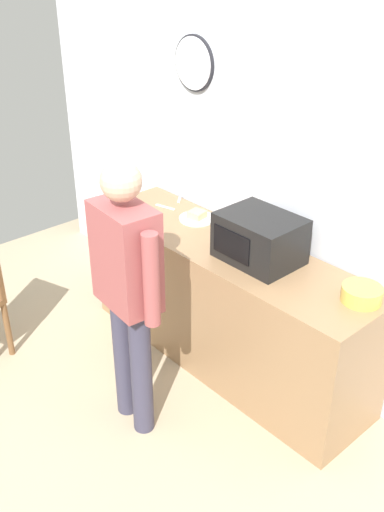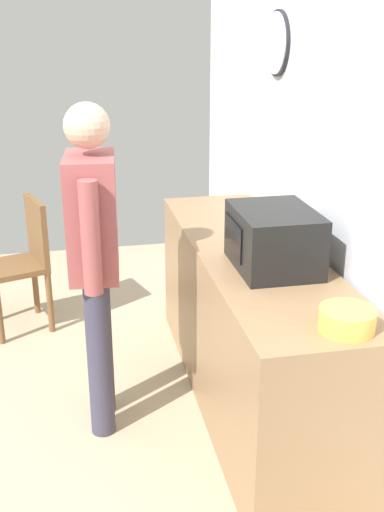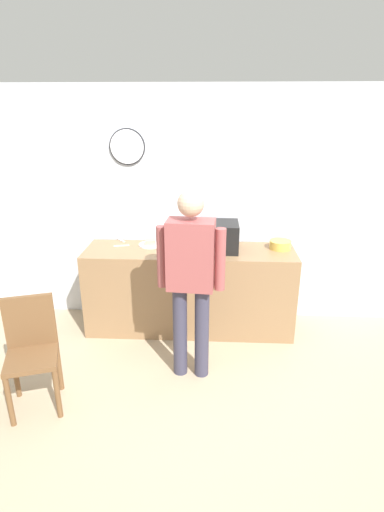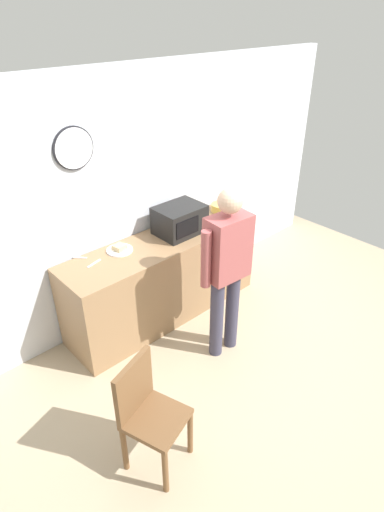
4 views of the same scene
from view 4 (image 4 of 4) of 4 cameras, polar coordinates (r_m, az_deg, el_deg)
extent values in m
plane|color=tan|center=(4.35, 9.25, -13.64)|extent=(6.00, 6.00, 0.00)
cube|color=silver|center=(4.58, -5.13, 8.72)|extent=(5.40, 0.10, 2.60)
cylinder|color=white|center=(3.86, -15.81, 13.91)|extent=(0.36, 0.03, 0.36)
cylinder|color=black|center=(3.86, -15.83, 13.92)|extent=(0.38, 0.02, 0.38)
cube|color=#93704C|center=(4.59, -3.84, -3.01)|extent=(2.25, 0.62, 0.93)
cube|color=black|center=(4.44, -1.70, 4.97)|extent=(0.50, 0.38, 0.30)
cube|color=black|center=(4.28, -0.60, 3.90)|extent=(0.30, 0.01, 0.18)
cylinder|color=white|center=(4.22, -9.80, 0.79)|extent=(0.26, 0.26, 0.01)
cube|color=tan|center=(4.21, -9.84, 1.18)|extent=(0.13, 0.13, 0.05)
cylinder|color=gold|center=(4.98, 3.96, 6.60)|extent=(0.23, 0.23, 0.09)
cube|color=silver|center=(4.19, -15.20, -0.20)|extent=(0.13, 0.14, 0.01)
cube|color=silver|center=(4.06, -13.18, -0.98)|extent=(0.17, 0.06, 0.01)
cylinder|color=#39384C|center=(4.19, 5.46, -7.29)|extent=(0.13, 0.13, 0.89)
cylinder|color=#39384C|center=(4.08, 3.37, -8.38)|extent=(0.13, 0.13, 0.89)
cube|color=#9E4C4C|center=(3.71, 4.89, 1.17)|extent=(0.42, 0.27, 0.61)
cylinder|color=#9E4C4C|center=(3.88, 7.61, 1.91)|extent=(0.09, 0.09, 0.55)
cylinder|color=#9E4C4C|center=(3.58, 1.91, -0.47)|extent=(0.09, 0.09, 0.55)
sphere|color=#D1A889|center=(3.51, 5.22, 7.45)|extent=(0.22, 0.22, 0.22)
cylinder|color=brown|center=(3.31, -3.65, -27.21)|extent=(0.04, 0.04, 0.45)
cylinder|color=brown|center=(3.48, -0.25, -22.88)|extent=(0.04, 0.04, 0.45)
cylinder|color=brown|center=(3.43, -9.18, -24.49)|extent=(0.04, 0.04, 0.45)
cylinder|color=brown|center=(3.60, -5.54, -20.55)|extent=(0.04, 0.04, 0.45)
cube|color=brown|center=(3.25, -4.85, -21.25)|extent=(0.50, 0.50, 0.04)
cube|color=brown|center=(3.13, -7.94, -17.13)|extent=(0.39, 0.16, 0.45)
camera|label=1|loc=(4.75, 43.58, 19.68)|focal=40.61mm
camera|label=2|loc=(5.83, 27.74, 18.53)|focal=43.63mm
camera|label=3|loc=(2.87, 65.68, -1.26)|focal=28.29mm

